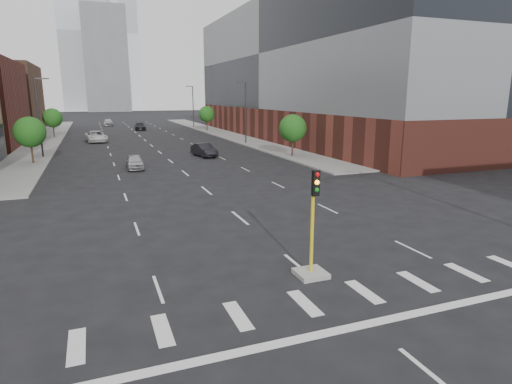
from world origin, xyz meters
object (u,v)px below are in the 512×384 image
median_traffic_signal (312,254)px  car_mid_right (204,150)px  car_far_left (96,137)px  car_distant (108,122)px  car_near_left (135,162)px  car_deep_right (140,126)px

median_traffic_signal → car_mid_right: size_ratio=0.93×
car_far_left → car_distant: (3.20, 37.31, 0.00)m
car_distant → car_mid_right: bearing=-81.7°
car_far_left → car_distant: 37.45m
car_mid_right → median_traffic_signal: bearing=-106.4°
median_traffic_signal → car_near_left: 29.49m
car_mid_right → car_distant: (-8.60, 58.86, 0.07)m
median_traffic_signal → car_far_left: 57.33m
car_near_left → car_deep_right: car_deep_right is taller
car_distant → median_traffic_signal: bearing=-87.4°
median_traffic_signal → car_mid_right: median_traffic_signal is taller
car_near_left → car_distant: (-0.02, 64.97, 0.15)m
car_mid_right → car_distant: bearing=89.0°
car_far_left → car_distant: size_ratio=1.23×
car_near_left → car_far_left: bearing=97.5°
car_mid_right → car_distant: size_ratio=0.95×
median_traffic_signal → car_far_left: (-7.41, 56.85, -0.12)m
car_near_left → car_deep_right: size_ratio=0.78×
car_near_left → car_mid_right: 10.53m
car_far_left → car_near_left: bearing=-91.2°
car_mid_right → car_far_left: size_ratio=0.77×
car_near_left → car_far_left: car_far_left is taller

